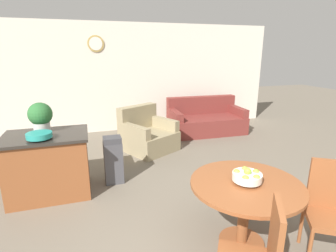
{
  "coord_description": "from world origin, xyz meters",
  "views": [
    {
      "loc": [
        -1.0,
        -1.22,
        2.01
      ],
      "look_at": [
        0.13,
        2.38,
        0.93
      ],
      "focal_mm": 28.0,
      "sensor_mm": 36.0,
      "label": 1
    }
  ],
  "objects_px": {
    "trash_bin": "(113,160)",
    "armchair": "(147,136)",
    "kitchen_island": "(49,165)",
    "potted_plant": "(40,116)",
    "dining_chair_near_right": "(330,207)",
    "teal_bowl": "(39,135)",
    "couch": "(205,121)",
    "fruit_bowl": "(247,176)",
    "dining_table": "(245,197)"
  },
  "relations": [
    {
      "from": "dining_table",
      "to": "couch",
      "type": "height_order",
      "value": "couch"
    },
    {
      "from": "dining_table",
      "to": "teal_bowl",
      "type": "distance_m",
      "value": 2.63
    },
    {
      "from": "couch",
      "to": "dining_chair_near_right",
      "type": "bearing_deg",
      "value": -97.08
    },
    {
      "from": "fruit_bowl",
      "to": "teal_bowl",
      "type": "height_order",
      "value": "teal_bowl"
    },
    {
      "from": "dining_chair_near_right",
      "to": "kitchen_island",
      "type": "relative_size",
      "value": 0.88
    },
    {
      "from": "kitchen_island",
      "to": "trash_bin",
      "type": "distance_m",
      "value": 0.92
    },
    {
      "from": "kitchen_island",
      "to": "trash_bin",
      "type": "relative_size",
      "value": 1.5
    },
    {
      "from": "armchair",
      "to": "kitchen_island",
      "type": "bearing_deg",
      "value": -170.47
    },
    {
      "from": "couch",
      "to": "dining_table",
      "type": "bearing_deg",
      "value": -107.76
    },
    {
      "from": "dining_chair_near_right",
      "to": "trash_bin",
      "type": "xyz_separation_m",
      "value": [
        -1.86,
        2.21,
        -0.17
      ]
    },
    {
      "from": "dining_table",
      "to": "trash_bin",
      "type": "xyz_separation_m",
      "value": [
        -1.15,
        1.84,
        -0.19
      ]
    },
    {
      "from": "dining_table",
      "to": "armchair",
      "type": "relative_size",
      "value": 0.9
    },
    {
      "from": "dining_table",
      "to": "kitchen_island",
      "type": "distance_m",
      "value": 2.7
    },
    {
      "from": "dining_table",
      "to": "kitchen_island",
      "type": "bearing_deg",
      "value": 139.6
    },
    {
      "from": "dining_table",
      "to": "dining_chair_near_right",
      "type": "xyz_separation_m",
      "value": [
        0.71,
        -0.37,
        -0.02
      ]
    },
    {
      "from": "fruit_bowl",
      "to": "dining_chair_near_right",
      "type": "bearing_deg",
      "value": -27.38
    },
    {
      "from": "dining_table",
      "to": "fruit_bowl",
      "type": "xyz_separation_m",
      "value": [
        0.0,
        -0.0,
        0.24
      ]
    },
    {
      "from": "trash_bin",
      "to": "armchair",
      "type": "xyz_separation_m",
      "value": [
        0.83,
        1.25,
        -0.07
      ]
    },
    {
      "from": "teal_bowl",
      "to": "trash_bin",
      "type": "relative_size",
      "value": 0.42
    },
    {
      "from": "kitchen_island",
      "to": "armchair",
      "type": "distance_m",
      "value": 2.2
    },
    {
      "from": "couch",
      "to": "teal_bowl",
      "type": "bearing_deg",
      "value": -144.29
    },
    {
      "from": "kitchen_island",
      "to": "teal_bowl",
      "type": "height_order",
      "value": "teal_bowl"
    },
    {
      "from": "dining_table",
      "to": "trash_bin",
      "type": "relative_size",
      "value": 1.51
    },
    {
      "from": "dining_table",
      "to": "kitchen_island",
      "type": "height_order",
      "value": "kitchen_island"
    },
    {
      "from": "potted_plant",
      "to": "armchair",
      "type": "height_order",
      "value": "potted_plant"
    },
    {
      "from": "trash_bin",
      "to": "teal_bowl",
      "type": "bearing_deg",
      "value": -162.93
    },
    {
      "from": "fruit_bowl",
      "to": "armchair",
      "type": "bearing_deg",
      "value": 95.82
    },
    {
      "from": "dining_chair_near_right",
      "to": "fruit_bowl",
      "type": "height_order",
      "value": "dining_chair_near_right"
    },
    {
      "from": "fruit_bowl",
      "to": "armchair",
      "type": "distance_m",
      "value": 3.15
    },
    {
      "from": "teal_bowl",
      "to": "couch",
      "type": "xyz_separation_m",
      "value": [
        3.49,
        2.32,
        -0.66
      ]
    },
    {
      "from": "dining_chair_near_right",
      "to": "fruit_bowl",
      "type": "distance_m",
      "value": 0.84
    },
    {
      "from": "fruit_bowl",
      "to": "potted_plant",
      "type": "xyz_separation_m",
      "value": [
        -2.11,
        1.91,
        0.33
      ]
    },
    {
      "from": "dining_chair_near_right",
      "to": "potted_plant",
      "type": "distance_m",
      "value": 3.67
    },
    {
      "from": "armchair",
      "to": "potted_plant",
      "type": "bearing_deg",
      "value": -174.59
    },
    {
      "from": "dining_chair_near_right",
      "to": "couch",
      "type": "xyz_separation_m",
      "value": [
        0.69,
        4.24,
        -0.25
      ]
    },
    {
      "from": "dining_table",
      "to": "dining_chair_near_right",
      "type": "height_order",
      "value": "dining_chair_near_right"
    },
    {
      "from": "armchair",
      "to": "dining_chair_near_right",
      "type": "bearing_deg",
      "value": -101.48
    },
    {
      "from": "kitchen_island",
      "to": "couch",
      "type": "distance_m",
      "value": 4.05
    },
    {
      "from": "couch",
      "to": "armchair",
      "type": "distance_m",
      "value": 1.88
    },
    {
      "from": "teal_bowl",
      "to": "armchair",
      "type": "height_order",
      "value": "teal_bowl"
    },
    {
      "from": "dining_chair_near_right",
      "to": "teal_bowl",
      "type": "relative_size",
      "value": 3.13
    },
    {
      "from": "trash_bin",
      "to": "armchair",
      "type": "height_order",
      "value": "armchair"
    },
    {
      "from": "fruit_bowl",
      "to": "potted_plant",
      "type": "distance_m",
      "value": 2.86
    },
    {
      "from": "kitchen_island",
      "to": "couch",
      "type": "relative_size",
      "value": 0.6
    },
    {
      "from": "fruit_bowl",
      "to": "potted_plant",
      "type": "relative_size",
      "value": 0.69
    },
    {
      "from": "teal_bowl",
      "to": "trash_bin",
      "type": "distance_m",
      "value": 1.15
    },
    {
      "from": "kitchen_island",
      "to": "potted_plant",
      "type": "xyz_separation_m",
      "value": [
        -0.05,
        0.16,
        0.68
      ]
    },
    {
      "from": "fruit_bowl",
      "to": "armchair",
      "type": "xyz_separation_m",
      "value": [
        -0.32,
        3.09,
        -0.5
      ]
    },
    {
      "from": "kitchen_island",
      "to": "trash_bin",
      "type": "bearing_deg",
      "value": 5.46
    },
    {
      "from": "fruit_bowl",
      "to": "teal_bowl",
      "type": "relative_size",
      "value": 0.92
    }
  ]
}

